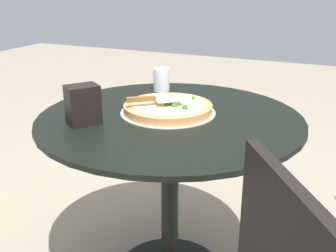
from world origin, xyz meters
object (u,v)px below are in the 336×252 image
Objects in this scene: patio_table at (170,157)px; napkin_dispenser at (83,105)px; drinking_cup at (161,79)px; pizza_on_tray at (168,108)px; pizza_server at (154,99)px.

napkin_dispenser is at bearing -49.56° from patio_table.
patio_table is at bearing 30.03° from drinking_cup.
pizza_server is (0.04, -0.04, 0.04)m from pizza_on_tray.
drinking_cup reaches higher than patio_table.
napkin_dispenser reaches higher than drinking_cup.
drinking_cup is at bearing -149.97° from patio_table.
drinking_cup is (-0.32, -0.12, -0.01)m from pizza_server.
patio_table is 5.06× the size of pizza_server.
pizza_server is 1.92× the size of drinking_cup.
pizza_on_tray is 1.85× the size of pizza_server.
pizza_server is at bearing 171.50° from napkin_dispenser.
pizza_server is at bearing -45.35° from pizza_on_tray.
pizza_on_tray is 0.33m from drinking_cup.
pizza_server is at bearing 20.49° from drinking_cup.
drinking_cup is (-0.28, -0.16, 0.03)m from pizza_on_tray.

